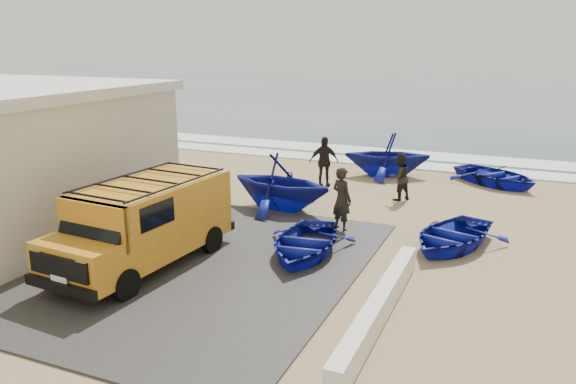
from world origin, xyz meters
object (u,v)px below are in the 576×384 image
(boat_mid_left, at_px, (280,182))
(boat_near_left, at_px, (304,243))
(boat_far_left, at_px, (387,155))
(parapet, at_px, (379,307))
(boat_near_right, at_px, (451,235))
(boat_far_right, at_px, (496,176))
(fisherman_middle, at_px, (399,177))
(fisherman_front, at_px, (342,199))
(fisherman_back, at_px, (324,161))
(van, at_px, (146,221))

(boat_mid_left, bearing_deg, boat_near_left, -139.20)
(boat_far_left, bearing_deg, parapet, -2.55)
(boat_near_right, distance_m, boat_far_right, 7.93)
(boat_near_right, height_order, boat_far_right, boat_far_right)
(parapet, relative_size, boat_mid_left, 1.64)
(boat_mid_left, xyz_separation_m, fisherman_middle, (3.45, 2.75, -0.11))
(boat_near_right, xyz_separation_m, fisherman_front, (-3.26, 0.18, 0.62))
(boat_near_right, height_order, fisherman_back, fisherman_back)
(van, relative_size, fisherman_middle, 3.12)
(fisherman_back, bearing_deg, boat_near_right, -74.56)
(boat_far_left, height_order, boat_far_right, boat_far_left)
(boat_mid_left, xyz_separation_m, fisherman_front, (2.58, -1.28, 0.02))
(boat_far_right, relative_size, fisherman_middle, 2.12)
(boat_far_left, bearing_deg, fisherman_middle, 4.80)
(parapet, relative_size, fisherman_middle, 3.51)
(boat_far_right, bearing_deg, fisherman_front, -170.72)
(fisherman_front, relative_size, fisherman_back, 1.00)
(boat_near_left, height_order, boat_near_right, boat_near_left)
(boat_mid_left, relative_size, boat_far_right, 1.01)
(van, bearing_deg, boat_far_right, 62.53)
(boat_mid_left, distance_m, fisherman_back, 3.62)
(parapet, height_order, boat_mid_left, boat_mid_left)
(boat_near_right, bearing_deg, boat_mid_left, -176.61)
(parapet, xyz_separation_m, boat_near_left, (-2.74, 2.71, 0.08))
(van, relative_size, boat_near_right, 1.55)
(boat_near_left, height_order, fisherman_middle, fisherman_middle)
(boat_far_right, bearing_deg, boat_mid_left, 170.98)
(parapet, xyz_separation_m, van, (-6.17, 0.51, 0.92))
(boat_near_left, relative_size, fisherman_back, 1.75)
(boat_far_right, bearing_deg, van, -175.61)
(parapet, height_order, fisherman_back, fisherman_back)
(van, relative_size, boat_far_left, 1.51)
(fisherman_front, bearing_deg, boat_far_right, -89.59)
(van, distance_m, fisherman_back, 9.54)
(boat_near_right, bearing_deg, van, -130.51)
(boat_far_left, distance_m, fisherman_front, 7.51)
(boat_mid_left, bearing_deg, van, 177.44)
(boat_far_left, bearing_deg, fisherman_back, -51.50)
(boat_near_left, distance_m, boat_mid_left, 4.33)
(parapet, distance_m, fisherman_back, 11.05)
(fisherman_middle, bearing_deg, boat_mid_left, -10.58)
(boat_far_left, relative_size, fisherman_middle, 2.06)
(fisherman_back, bearing_deg, boat_mid_left, -126.49)
(fisherman_middle, bearing_deg, parapet, 50.74)
(fisherman_middle, bearing_deg, van, 12.73)
(boat_far_right, bearing_deg, fisherman_middle, 176.49)
(fisherman_front, bearing_deg, fisherman_middle, -74.65)
(van, distance_m, fisherman_middle, 9.73)
(van, height_order, fisherman_middle, van)
(fisherman_front, distance_m, fisherman_back, 5.41)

